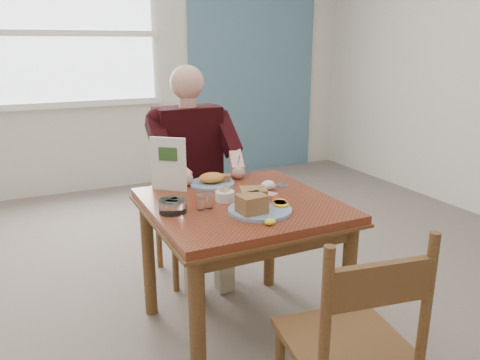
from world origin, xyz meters
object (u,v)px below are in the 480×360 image
chair_near (352,348)px  far_plate (213,180)px  chair_far (189,205)px  table (241,222)px  diner (192,159)px  near_plate (257,204)px

chair_near → far_plate: (-0.02, 1.22, 0.30)m
chair_far → far_plate: bearing=-92.2°
table → diner: bearing=90.0°
table → far_plate: 0.35m
table → diner: diner is taller
chair_near → table: bearing=90.3°
chair_far → near_plate: bearing=-89.9°
chair_far → diner: diner is taller
chair_near → far_plate: chair_near is taller
near_plate → far_plate: bearing=92.4°
chair_far → far_plate: chair_far is taller
chair_near → diner: size_ratio=0.69×
diner → table: bearing=-90.0°
chair_far → table: bearing=-90.0°
near_plate → chair_far: bearing=90.1°
table → chair_far: chair_far is taller
near_plate → far_plate: near_plate is taller
table → far_plate: bearing=93.2°
table → chair_near: 0.91m
chair_far → diner: bearing=-90.0°
near_plate → far_plate: 0.49m
table → chair_far: size_ratio=0.97×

